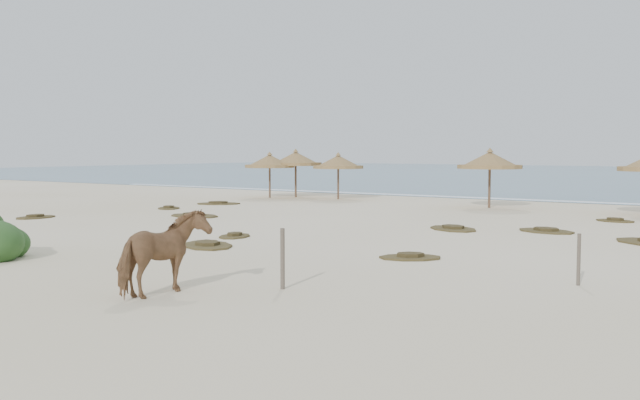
% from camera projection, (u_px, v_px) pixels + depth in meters
% --- Properties ---
extents(ground, '(160.00, 160.00, 0.00)m').
position_uv_depth(ground, '(238.00, 247.00, 22.20)').
color(ground, beige).
rests_on(ground, ground).
extents(foam_line, '(70.00, 0.60, 0.01)m').
position_uv_depth(foam_line, '(518.00, 200.00, 43.60)').
color(foam_line, white).
rests_on(foam_line, ground).
extents(palapa_0, '(4.29, 4.29, 3.13)m').
position_uv_depth(palapa_0, '(296.00, 159.00, 45.81)').
color(palapa_0, brown).
rests_on(palapa_0, ground).
extents(palapa_1, '(3.20, 3.20, 2.94)m').
position_uv_depth(palapa_1, '(270.00, 162.00, 45.21)').
color(palapa_1, brown).
rests_on(palapa_1, ground).
extents(palapa_2, '(3.27, 3.27, 2.91)m').
position_uv_depth(palapa_2, '(338.00, 163.00, 43.91)').
color(palapa_2, brown).
rests_on(palapa_2, ground).
extents(palapa_3, '(3.90, 3.90, 3.16)m').
position_uv_depth(palapa_3, '(490.00, 161.00, 37.23)').
color(palapa_3, brown).
rests_on(palapa_3, ground).
extents(horse, '(1.00, 2.11, 1.76)m').
position_uv_depth(horse, '(164.00, 253.00, 14.83)').
color(horse, '#9C6D47').
rests_on(horse, ground).
extents(fence_post_near, '(0.11, 0.11, 1.33)m').
position_uv_depth(fence_post_near, '(283.00, 259.00, 15.48)').
color(fence_post_near, brown).
rests_on(fence_post_near, ground).
extents(fence_post_far, '(0.09, 0.09, 1.17)m').
position_uv_depth(fence_post_far, '(579.00, 259.00, 15.91)').
color(fence_post_far, brown).
rests_on(fence_post_far, ground).
extents(scrub_0, '(1.46, 2.06, 0.16)m').
position_uv_depth(scrub_0, '(36.00, 217.00, 31.80)').
color(scrub_0, brown).
rests_on(scrub_0, ground).
extents(scrub_1, '(2.80, 1.98, 0.16)m').
position_uv_depth(scrub_1, '(194.00, 215.00, 32.54)').
color(scrub_1, brown).
rests_on(scrub_1, ground).
extents(scrub_2, '(1.42, 1.76, 0.16)m').
position_uv_depth(scrub_2, '(235.00, 236.00, 24.80)').
color(scrub_2, brown).
rests_on(scrub_2, ground).
extents(scrub_3, '(2.76, 2.57, 0.16)m').
position_uv_depth(scrub_3, '(453.00, 228.00, 27.15)').
color(scrub_3, brown).
rests_on(scrub_3, ground).
extents(scrub_4, '(2.09, 1.95, 0.16)m').
position_uv_depth(scrub_4, '(410.00, 257.00, 19.88)').
color(scrub_4, brown).
rests_on(scrub_4, ground).
extents(scrub_6, '(2.93, 2.73, 0.16)m').
position_uv_depth(scrub_6, '(218.00, 203.00, 39.96)').
color(scrub_6, brown).
rests_on(scrub_6, ground).
extents(scrub_7, '(2.53, 2.02, 0.16)m').
position_uv_depth(scrub_7, '(546.00, 231.00, 26.36)').
color(scrub_7, brown).
rests_on(scrub_7, ground).
extents(scrub_8, '(1.96, 2.02, 0.16)m').
position_uv_depth(scrub_8, '(169.00, 208.00, 36.81)').
color(scrub_8, brown).
rests_on(scrub_8, ground).
extents(scrub_9, '(2.75, 2.49, 0.16)m').
position_uv_depth(scrub_9, '(207.00, 245.00, 22.41)').
color(scrub_9, brown).
rests_on(scrub_9, ground).
extents(scrub_10, '(1.87, 1.46, 0.16)m').
position_uv_depth(scrub_10, '(615.00, 220.00, 30.20)').
color(scrub_10, brown).
rests_on(scrub_10, ground).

